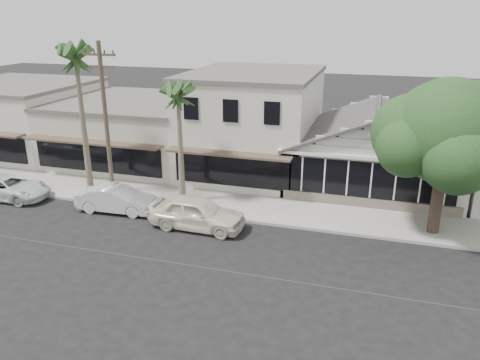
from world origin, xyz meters
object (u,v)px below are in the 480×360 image
(car_1, at_px, (117,199))
(shade_tree, at_px, (445,134))
(utility_pole, at_px, (106,122))
(car_0, at_px, (197,213))
(car_2, at_px, (9,187))

(car_1, xyz_separation_m, shade_tree, (16.34, 2.13, 4.34))
(utility_pole, height_order, car_1, utility_pole)
(car_1, height_order, shade_tree, shade_tree)
(shade_tree, bearing_deg, utility_pole, -175.76)
(shade_tree, bearing_deg, car_1, -172.58)
(car_0, bearing_deg, car_1, 83.32)
(utility_pole, distance_m, car_2, 7.60)
(car_2, bearing_deg, car_1, -90.60)
(car_0, bearing_deg, shade_tree, -74.42)
(car_0, relative_size, car_1, 1.12)
(car_0, height_order, car_2, car_0)
(car_2, xyz_separation_m, shade_tree, (23.40, 2.20, 4.38))
(utility_pole, xyz_separation_m, car_2, (-6.32, -0.93, -4.12))
(car_0, height_order, shade_tree, shade_tree)
(car_0, xyz_separation_m, car_2, (-12.06, 0.65, -0.16))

